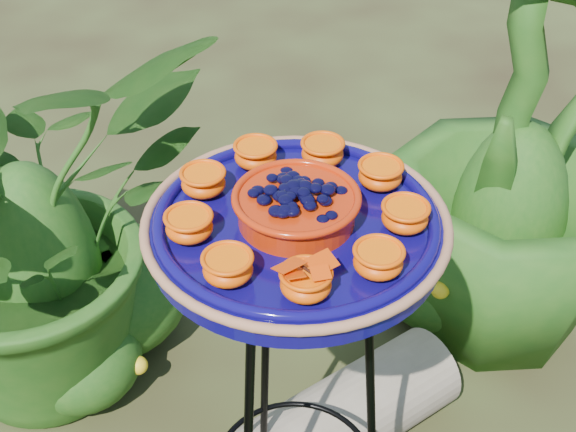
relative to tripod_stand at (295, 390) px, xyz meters
name	(u,v)px	position (x,y,z in m)	size (l,w,h in m)	color
tripod_stand	(295,390)	(0.00, 0.00, 0.00)	(0.38, 0.38, 0.84)	black
feeder_dish	(296,221)	(0.00, 0.00, 0.37)	(0.53, 0.53, 0.10)	#0C0651
driftwood_log	(337,422)	(0.13, 0.23, -0.41)	(0.20, 0.20, 0.59)	gray
shrub_back_left	(29,220)	(-0.52, 0.61, -0.05)	(0.84, 0.73, 0.93)	#1E4F15
shrub_back_right	(524,141)	(0.64, 0.62, 0.06)	(0.64, 0.64, 1.14)	#1E4F15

